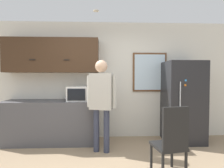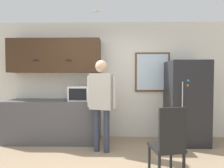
{
  "view_description": "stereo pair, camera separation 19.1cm",
  "coord_description": "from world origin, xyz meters",
  "px_view_note": "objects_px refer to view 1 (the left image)",
  "views": [
    {
      "loc": [
        -0.01,
        -2.19,
        1.41
      ],
      "look_at": [
        0.12,
        1.06,
        1.29
      ],
      "focal_mm": 28.0,
      "sensor_mm": 36.0,
      "label": 1
    },
    {
      "loc": [
        0.18,
        -2.19,
        1.41
      ],
      "look_at": [
        0.12,
        1.06,
        1.29
      ],
      "focal_mm": 28.0,
      "sensor_mm": 36.0,
      "label": 2
    }
  ],
  "objects_px": {
    "refrigerator": "(183,102)",
    "chair": "(171,140)",
    "microwave": "(80,94)",
    "person": "(101,96)"
  },
  "relations": [
    {
      "from": "chair",
      "to": "refrigerator",
      "type": "bearing_deg",
      "value": -129.93
    },
    {
      "from": "refrigerator",
      "to": "chair",
      "type": "distance_m",
      "value": 1.63
    },
    {
      "from": "person",
      "to": "chair",
      "type": "height_order",
      "value": "person"
    },
    {
      "from": "microwave",
      "to": "chair",
      "type": "distance_m",
      "value": 2.08
    },
    {
      "from": "microwave",
      "to": "person",
      "type": "height_order",
      "value": "person"
    },
    {
      "from": "microwave",
      "to": "chair",
      "type": "relative_size",
      "value": 0.51
    },
    {
      "from": "refrigerator",
      "to": "chair",
      "type": "bearing_deg",
      "value": -119.46
    },
    {
      "from": "microwave",
      "to": "chair",
      "type": "xyz_separation_m",
      "value": [
        1.46,
        -1.38,
        -0.53
      ]
    },
    {
      "from": "person",
      "to": "refrigerator",
      "type": "height_order",
      "value": "refrigerator"
    },
    {
      "from": "person",
      "to": "refrigerator",
      "type": "bearing_deg",
      "value": 30.89
    }
  ]
}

